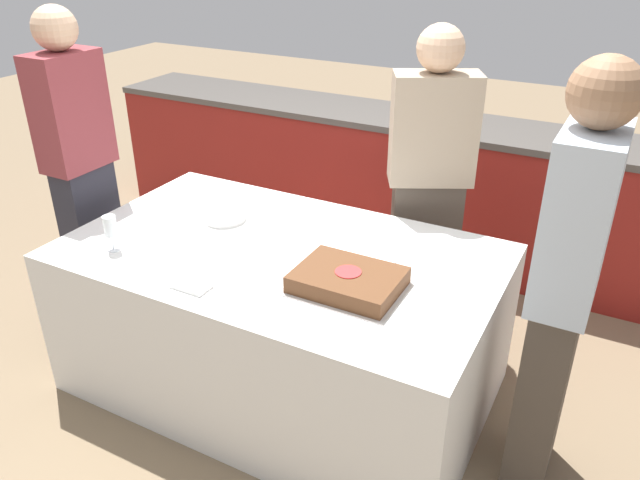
% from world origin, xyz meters
% --- Properties ---
extents(ground_plane, '(14.00, 14.00, 0.00)m').
position_xyz_m(ground_plane, '(0.00, 0.00, 0.00)').
color(ground_plane, '#7A664C').
extents(back_counter, '(4.40, 0.58, 0.92)m').
position_xyz_m(back_counter, '(0.00, 1.64, 0.46)').
color(back_counter, maroon).
rests_on(back_counter, ground_plane).
extents(dining_table, '(1.92, 1.14, 0.74)m').
position_xyz_m(dining_table, '(0.00, 0.00, 0.37)').
color(dining_table, white).
rests_on(dining_table, ground_plane).
extents(cake, '(0.45, 0.35, 0.08)m').
position_xyz_m(cake, '(0.41, -0.15, 0.78)').
color(cake, '#B7B2AD').
rests_on(cake, dining_table).
extents(plate_stack, '(0.20, 0.20, 0.04)m').
position_xyz_m(plate_stack, '(-0.40, 0.14, 0.76)').
color(plate_stack, white).
rests_on(plate_stack, dining_table).
extents(wine_glass, '(0.06, 0.06, 0.16)m').
position_xyz_m(wine_glass, '(-0.65, -0.34, 0.85)').
color(wine_glass, white).
rests_on(wine_glass, dining_table).
extents(side_plate_near_cake, '(0.21, 0.21, 0.00)m').
position_xyz_m(side_plate_near_cake, '(0.40, 0.18, 0.74)').
color(side_plate_near_cake, white).
rests_on(side_plate_near_cake, dining_table).
extents(utensil_pile, '(0.15, 0.09, 0.02)m').
position_xyz_m(utensil_pile, '(-0.15, -0.43, 0.75)').
color(utensil_pile, white).
rests_on(utensil_pile, dining_table).
extents(person_cutting_cake, '(0.46, 0.37, 1.63)m').
position_xyz_m(person_cutting_cake, '(0.41, 0.79, 0.85)').
color(person_cutting_cake, '#4C4238').
rests_on(person_cutting_cake, ground_plane).
extents(person_seated_left, '(0.21, 0.34, 1.70)m').
position_xyz_m(person_seated_left, '(-1.18, 0.00, 0.89)').
color(person_seated_left, '#282833').
rests_on(person_seated_left, ground_plane).
extents(person_seated_right, '(0.23, 0.40, 1.69)m').
position_xyz_m(person_seated_right, '(1.18, 0.00, 0.89)').
color(person_seated_right, '#4C4238').
rests_on(person_seated_right, ground_plane).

